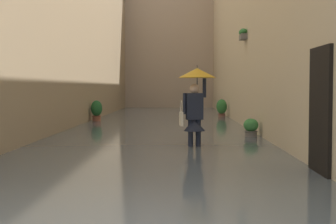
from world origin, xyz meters
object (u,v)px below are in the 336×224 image
at_px(potted_plant_mid_right, 97,112).
at_px(potted_plant_near_left, 251,130).
at_px(person_wading, 196,96).
at_px(potted_plant_far_left, 222,109).

xyz_separation_m(potted_plant_mid_right, potted_plant_near_left, (-5.30, 6.20, -0.20)).
height_order(person_wading, potted_plant_mid_right, person_wading).
bearing_deg(potted_plant_mid_right, person_wading, 113.51).
height_order(person_wading, potted_plant_near_left, person_wading).
bearing_deg(potted_plant_near_left, potted_plant_mid_right, -49.48).
bearing_deg(potted_plant_mid_right, potted_plant_near_left, 130.52).
distance_m(potted_plant_far_left, potted_plant_near_left, 9.08).
distance_m(potted_plant_mid_right, potted_plant_near_left, 8.16).
xyz_separation_m(potted_plant_far_left, potted_plant_near_left, (-0.04, 9.08, -0.19)).
relative_size(person_wading, potted_plant_near_left, 2.97).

